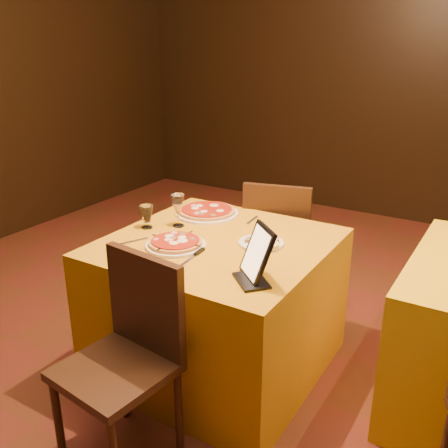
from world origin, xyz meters
The scene contains 14 objects.
floor centered at (0.00, 0.00, -0.01)m, with size 6.00×7.00×0.01m, color #5E2D19.
wall_back centered at (0.00, 3.50, 1.40)m, with size 6.00×0.01×2.80m, color black.
main_table centered at (-0.27, 0.45, 0.38)m, with size 1.10×1.10×0.75m, color #B77E0B.
chair_main_near centered at (-0.27, -0.35, 0.46)m, with size 0.41×0.41×0.91m, color black, non-canonical shape.
chair_main_far centered at (-0.27, 1.24, 0.46)m, with size 0.37×0.37×0.91m, color black, non-canonical shape.
pizza_near centered at (-0.41, 0.28, 0.77)m, with size 0.31×0.31×0.03m.
pizza_far centered at (-0.55, 0.78, 0.77)m, with size 0.38×0.38×0.03m.
cutlet_dish centered at (-0.05, 0.53, 0.76)m, with size 0.23×0.23×0.03m.
wine_glass centered at (-0.57, 0.52, 0.84)m, with size 0.08×0.08×0.19m, color #F4CD8B, non-canonical shape.
water_glass centered at (-0.71, 0.41, 0.81)m, with size 0.08×0.08×0.13m, color silver, non-canonical shape.
tablet centered at (0.11, 0.18, 0.87)m, with size 0.20×0.02×0.24m, color black.
knife centered at (-0.25, 0.19, 0.75)m, with size 0.21×0.02×0.01m, color silver.
fork_near centered at (-0.63, 0.21, 0.75)m, with size 0.17×0.02×0.01m, color #AEACB3.
fork_far centered at (-0.26, 0.82, 0.75)m, with size 0.15×0.02×0.01m, color #A6A5AB.
Camera 1 is at (1.01, -1.58, 1.73)m, focal length 40.00 mm.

